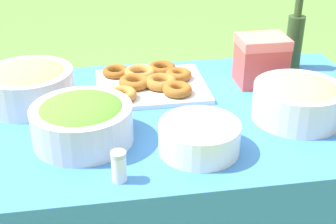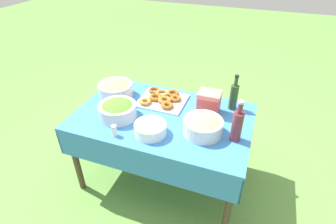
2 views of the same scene
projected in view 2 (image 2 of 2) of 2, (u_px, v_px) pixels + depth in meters
ground_plane at (164, 175)px, 2.44m from camera, size 14.00×14.00×0.00m
picnic_table at (163, 125)px, 2.10m from camera, size 1.37×0.86×0.68m
salad_bowl at (118, 109)px, 2.00m from camera, size 0.29×0.29×0.13m
pasta_bowl at (203, 125)px, 1.83m from camera, size 0.28×0.28×0.13m
donut_platter at (162, 99)px, 2.21m from camera, size 0.39×0.35×0.05m
plate_stack at (151, 129)px, 1.84m from camera, size 0.23×0.23×0.08m
olive_oil_bottle at (234, 96)px, 2.07m from camera, size 0.06×0.06×0.30m
wine_bottle at (237, 125)px, 1.74m from camera, size 0.07×0.07×0.31m
bread_bowl at (116, 89)px, 2.26m from camera, size 0.29×0.29×0.14m
cooler_box at (209, 102)px, 2.05m from camera, size 0.17×0.14×0.18m
salt_shaker at (114, 131)px, 1.82m from camera, size 0.04×0.04×0.08m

